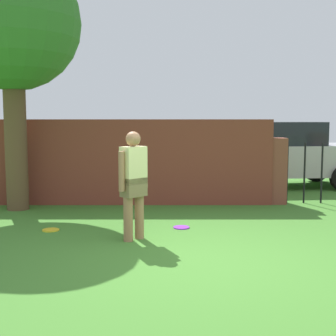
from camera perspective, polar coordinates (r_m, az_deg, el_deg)
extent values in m
plane|color=#3D7528|center=(6.05, 4.51, -11.26)|extent=(40.00, 40.00, 0.00)
cube|color=brown|center=(9.85, -5.92, 0.80)|extent=(6.48, 0.50, 1.79)
cylinder|color=brown|center=(9.55, -18.08, 3.82)|extent=(0.43, 0.43, 2.94)
sphere|color=#337028|center=(9.73, -18.53, 16.86)|extent=(2.65, 2.65, 2.65)
cylinder|color=#9E704C|center=(6.82, -4.69, -5.56)|extent=(0.14, 0.14, 0.85)
cylinder|color=#9E704C|center=(6.96, -3.31, -5.31)|extent=(0.14, 0.14, 0.85)
cube|color=olive|center=(6.83, -4.02, -2.35)|extent=(0.41, 0.41, 0.28)
cube|color=beige|center=(6.79, -4.04, 0.37)|extent=(0.41, 0.41, 0.55)
sphere|color=#9E704C|center=(6.76, -4.06, 3.61)|extent=(0.22, 0.22, 0.22)
cylinder|color=#9E704C|center=(6.65, -5.50, -0.42)|extent=(0.09, 0.09, 0.58)
cylinder|color=#9E704C|center=(6.94, -2.63, -0.12)|extent=(0.09, 0.09, 0.58)
cube|color=brown|center=(10.07, 13.36, -0.33)|extent=(0.44, 0.44, 1.40)
cylinder|color=black|center=(10.14, 14.84, -0.61)|extent=(0.04, 0.04, 1.30)
cylinder|color=black|center=(10.24, 16.84, -0.61)|extent=(0.04, 0.04, 1.30)
cylinder|color=black|center=(10.35, 18.81, -0.60)|extent=(0.04, 0.04, 1.30)
cube|color=#B7B7BC|center=(12.59, 13.96, 1.01)|extent=(4.34, 2.07, 0.80)
cube|color=#1E2328|center=(12.55, 14.05, 4.19)|extent=(2.13, 1.67, 0.60)
cylinder|color=black|center=(11.44, 8.80, -1.40)|extent=(0.66, 0.28, 0.64)
cylinder|color=black|center=(13.09, 7.05, -0.43)|extent=(0.66, 0.28, 0.64)
cylinder|color=black|center=(13.91, 18.12, -0.30)|extent=(0.66, 0.28, 0.64)
cylinder|color=purple|center=(7.69, 1.94, -7.37)|extent=(0.27, 0.27, 0.02)
cylinder|color=yellow|center=(7.76, -14.06, -7.45)|extent=(0.27, 0.27, 0.02)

